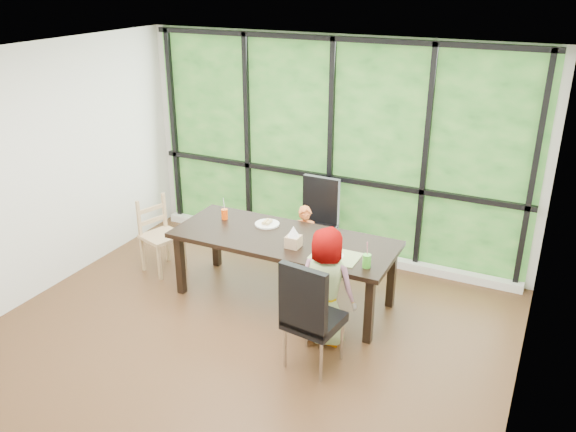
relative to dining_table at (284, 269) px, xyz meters
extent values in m
plane|color=black|center=(-0.02, -0.86, -0.38)|extent=(5.00, 5.00, 0.00)
plane|color=silver|center=(-0.02, 1.39, 0.98)|extent=(5.00, 0.00, 5.00)
cube|color=#1A4719|center=(-0.02, 1.37, 0.98)|extent=(4.80, 0.02, 2.65)
cube|color=silver|center=(-0.02, 1.29, -0.33)|extent=(4.80, 0.12, 0.10)
cube|color=black|center=(0.00, 0.00, 0.00)|extent=(2.43, 1.03, 0.75)
cube|color=black|center=(-0.03, 0.89, 0.17)|extent=(0.47, 0.47, 1.08)
cube|color=black|center=(0.76, -0.92, 0.17)|extent=(0.52, 0.52, 1.08)
cube|color=#A2835C|center=(-1.60, -0.02, 0.08)|extent=(0.51, 0.52, 0.90)
imported|color=orange|center=(0.00, 0.57, 0.07)|extent=(0.37, 0.30, 0.89)
imported|color=gray|center=(0.71, -0.53, 0.22)|extent=(0.59, 0.38, 1.19)
cube|color=tan|center=(0.66, -0.18, 0.38)|extent=(0.47, 0.35, 0.01)
cylinder|color=white|center=(-0.31, 0.21, 0.38)|extent=(0.27, 0.27, 0.02)
cylinder|color=white|center=(0.64, -0.19, 0.38)|extent=(0.21, 0.21, 0.01)
cylinder|color=#FF4E0A|center=(-0.82, 0.15, 0.43)|extent=(0.07, 0.07, 0.12)
cylinder|color=green|center=(1.01, -0.26, 0.44)|extent=(0.08, 0.08, 0.13)
cube|color=tan|center=(0.19, -0.17, 0.44)|extent=(0.14, 0.14, 0.12)
cylinder|color=white|center=(-0.82, 0.15, 0.53)|extent=(0.01, 0.04, 0.20)
cylinder|color=pink|center=(1.01, -0.26, 0.55)|extent=(0.01, 0.04, 0.20)
cone|color=white|center=(0.19, -0.17, 0.55)|extent=(0.12, 0.12, 0.11)
camera|label=1|loc=(2.51, -5.09, 3.01)|focal=36.86mm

